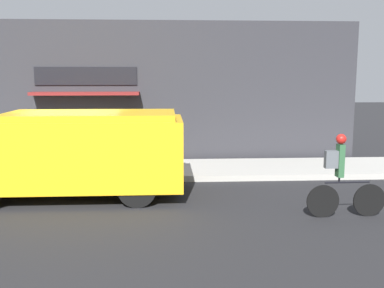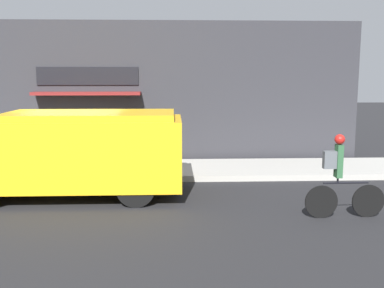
{
  "view_description": "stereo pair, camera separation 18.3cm",
  "coord_description": "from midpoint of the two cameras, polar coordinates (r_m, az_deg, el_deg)",
  "views": [
    {
      "loc": [
        2.54,
        -12.11,
        2.95
      ],
      "look_at": [
        3.22,
        -0.2,
        1.1
      ],
      "focal_mm": 42.0,
      "sensor_mm": 36.0,
      "label": 1
    },
    {
      "loc": [
        2.73,
        -12.12,
        2.95
      ],
      "look_at": [
        3.22,
        -0.2,
        1.1
      ],
      "focal_mm": 42.0,
      "sensor_mm": 36.0,
      "label": 2
    }
  ],
  "objects": [
    {
      "name": "storefront",
      "position": [
        15.18,
        -12.46,
        6.32
      ],
      "size": [
        17.82,
        0.75,
        4.68
      ],
      "color": "#2D2D33",
      "rests_on": "ground_plane"
    },
    {
      "name": "cyclist",
      "position": [
        9.78,
        18.84,
        -4.17
      ],
      "size": [
        1.69,
        0.21,
        1.75
      ],
      "rotation": [
        0.0,
        0.0,
        0.02
      ],
      "color": "black",
      "rests_on": "ground_plane"
    },
    {
      "name": "ground_plane",
      "position": [
        12.74,
        -14.3,
        -4.85
      ],
      "size": [
        70.0,
        70.0,
        0.0
      ],
      "primitive_type": "plane",
      "color": "#232326"
    },
    {
      "name": "sidewalk",
      "position": [
        13.93,
        -13.26,
        -3.29
      ],
      "size": [
        28.0,
        2.53,
        0.17
      ],
      "color": "#ADAAA3",
      "rests_on": "ground_plane"
    },
    {
      "name": "school_bus",
      "position": [
        11.15,
        -13.8,
        -1.01
      ],
      "size": [
        5.5,
        2.63,
        2.06
      ],
      "rotation": [
        0.0,
        0.0,
        -0.0
      ],
      "color": "yellow",
      "rests_on": "ground_plane"
    }
  ]
}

